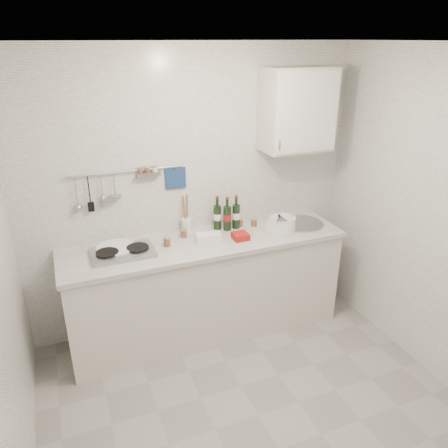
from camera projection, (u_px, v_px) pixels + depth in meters
name	position (u px, v px, depth m)	size (l,w,h in m)	color
floor	(258.00, 415.00, 3.16)	(3.00, 3.00, 0.00)	gray
ceiling	(274.00, 42.00, 2.17)	(3.00, 3.00, 0.00)	silver
back_wall	(193.00, 193.00, 3.86)	(3.00, 0.02, 2.50)	silver
counter	(207.00, 289.00, 3.93)	(2.44, 0.64, 0.96)	beige
wall_rail	(124.00, 183.00, 3.56)	(0.98, 0.09, 0.34)	#93969B
wall_cabinet	(297.00, 110.00, 3.74)	(0.60, 0.38, 0.70)	beige
plate_stack_hob	(115.00, 249.00, 3.53)	(0.33, 0.32, 0.04)	#5169B8
plate_stack_sink	(281.00, 224.00, 3.93)	(0.30, 0.28, 0.12)	white
wine_bottles	(227.00, 213.00, 3.90)	(0.24, 0.13, 0.31)	black
butter_dish	(208.00, 237.00, 3.72)	(0.21, 0.11, 0.06)	white
strawberry_punnet	(240.00, 236.00, 3.75)	(0.13, 0.13, 0.05)	red
utensil_crock	(186.00, 223.00, 3.87)	(0.09, 0.09, 0.36)	white
jar_a	(184.00, 233.00, 3.78)	(0.06, 0.06, 0.07)	brown
jar_b	(240.00, 222.00, 4.01)	(0.06, 0.06, 0.07)	brown
jar_c	(254.00, 222.00, 4.01)	(0.06, 0.06, 0.07)	brown
jar_d	(167.00, 241.00, 3.62)	(0.06, 0.06, 0.08)	brown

